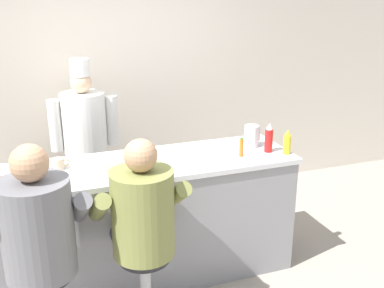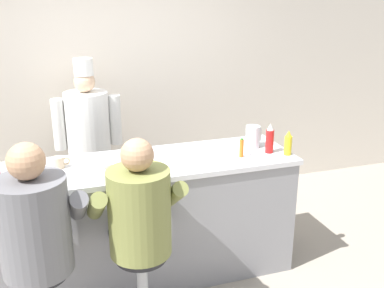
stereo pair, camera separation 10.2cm
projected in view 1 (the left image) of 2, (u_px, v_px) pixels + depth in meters
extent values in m
cube|color=beige|center=(105.00, 84.00, 4.74)|extent=(10.00, 0.06, 2.70)
cube|color=gray|center=(144.00, 223.00, 3.65)|extent=(2.39, 0.68, 0.97)
cube|color=silver|center=(142.00, 165.00, 3.48)|extent=(2.44, 0.71, 0.04)
cylinder|color=red|center=(269.00, 141.00, 3.69)|extent=(0.07, 0.07, 0.19)
cone|color=white|center=(269.00, 126.00, 3.65)|extent=(0.05, 0.05, 0.05)
cylinder|color=yellow|center=(287.00, 145.00, 3.65)|extent=(0.06, 0.06, 0.16)
cone|color=yellow|center=(288.00, 133.00, 3.62)|extent=(0.05, 0.05, 0.05)
cylinder|color=orange|center=(241.00, 148.00, 3.59)|extent=(0.03, 0.03, 0.14)
cylinder|color=#287F2D|center=(242.00, 139.00, 3.57)|extent=(0.02, 0.02, 0.01)
cylinder|color=silver|center=(251.00, 136.00, 3.82)|extent=(0.12, 0.12, 0.19)
cube|color=silver|center=(259.00, 134.00, 3.84)|extent=(0.01, 0.01, 0.11)
cylinder|color=white|center=(113.00, 171.00, 3.29)|extent=(0.25, 0.25, 0.02)
ellipsoid|color=#E0BC60|center=(113.00, 168.00, 3.28)|extent=(0.11, 0.09, 0.03)
cylinder|color=white|center=(143.00, 164.00, 3.32)|extent=(0.09, 0.09, 0.09)
torus|color=white|center=(151.00, 163.00, 3.34)|extent=(0.07, 0.02, 0.07)
cylinder|color=beige|center=(58.00, 164.00, 3.34)|extent=(0.09, 0.09, 0.09)
torus|color=beige|center=(66.00, 162.00, 3.36)|extent=(0.06, 0.02, 0.06)
cylinder|color=#232328|center=(43.00, 275.00, 2.79)|extent=(0.34, 0.34, 0.05)
cylinder|color=#33384C|center=(24.00, 255.00, 2.93)|extent=(0.16, 0.43, 0.16)
cylinder|color=#33384C|center=(58.00, 249.00, 3.00)|extent=(0.16, 0.43, 0.16)
cylinder|color=slate|center=(37.00, 228.00, 2.68)|extent=(0.43, 0.43, 0.61)
cylinder|color=slate|center=(81.00, 208.00, 2.87)|extent=(0.11, 0.47, 0.37)
sphere|color=tan|center=(29.00, 163.00, 2.54)|extent=(0.22, 0.22, 0.22)
cylinder|color=#232328|center=(145.00, 256.00, 3.00)|extent=(0.34, 0.34, 0.05)
cylinder|color=#33384C|center=(123.00, 238.00, 3.13)|extent=(0.15, 0.41, 0.15)
cylinder|color=#33384C|center=(151.00, 233.00, 3.20)|extent=(0.15, 0.41, 0.15)
cylinder|color=olive|center=(143.00, 213.00, 2.89)|extent=(0.41, 0.41, 0.58)
cylinder|color=olive|center=(99.00, 208.00, 2.90)|extent=(0.11, 0.44, 0.35)
cylinder|color=olive|center=(175.00, 196.00, 3.07)|extent=(0.11, 0.44, 0.35)
sphere|color=tan|center=(141.00, 156.00, 2.77)|extent=(0.21, 0.21, 0.21)
cube|color=#232328|center=(89.00, 187.00, 4.55)|extent=(0.32, 0.18, 0.78)
cube|color=white|center=(89.00, 175.00, 4.46)|extent=(0.29, 0.02, 0.47)
cylinder|color=white|center=(84.00, 123.00, 4.34)|extent=(0.42, 0.42, 0.58)
sphere|color=#DBB28E|center=(81.00, 82.00, 4.21)|extent=(0.20, 0.20, 0.20)
cylinder|color=white|center=(80.00, 67.00, 4.16)|extent=(0.18, 0.18, 0.16)
cylinder|color=white|center=(55.00, 126.00, 4.25)|extent=(0.12, 0.12, 0.50)
cylinder|color=white|center=(112.00, 120.00, 4.42)|extent=(0.12, 0.12, 0.50)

